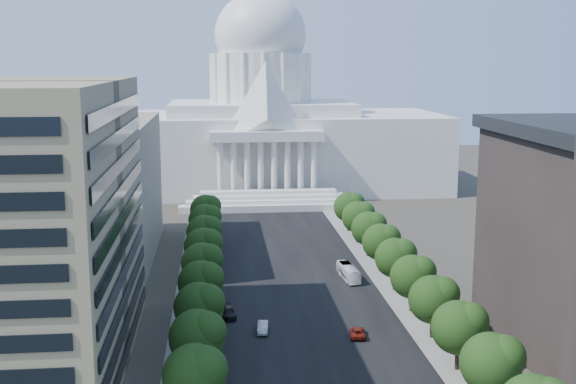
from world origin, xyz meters
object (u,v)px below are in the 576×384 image
object	(u,v)px
car_red	(358,332)
car_dark_b	(228,313)
car_silver	(263,327)
city_bus	(348,272)

from	to	relation	value
car_red	car_dark_b	bearing A→B (deg)	-20.27
car_silver	city_bus	bearing A→B (deg)	60.68
car_silver	car_dark_b	world-z (taller)	car_dark_b
car_red	city_bus	world-z (taller)	city_bus
car_silver	car_dark_b	distance (m)	9.08
car_dark_b	city_bus	world-z (taller)	city_bus
car_red	city_bus	xyz separation A→B (m)	(4.00, 29.96, 0.73)
city_bus	car_silver	bearing A→B (deg)	-130.21
car_silver	car_dark_b	bearing A→B (deg)	132.36
city_bus	car_dark_b	bearing A→B (deg)	-146.44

